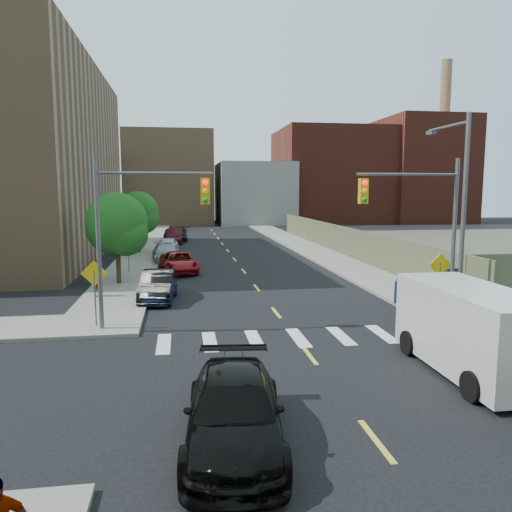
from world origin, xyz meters
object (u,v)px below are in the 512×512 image
object	(u,v)px
parked_car_white	(167,246)
parked_car_grey	(176,234)
parked_car_black	(158,285)
payphone	(451,287)
parked_car_silver	(166,253)
pedestrian_west	(97,282)
parked_car_blue	(158,287)
black_sedan	(234,411)
mailbox	(402,290)
parked_car_red	(179,262)
parked_car_maroon	(175,236)
cargo_van	(469,327)
pedestrian_east	(442,284)

from	to	relation	value
parked_car_white	parked_car_grey	distance (m)	11.75
parked_car_black	payphone	distance (m)	14.43
parked_car_silver	pedestrian_west	size ratio (longest dim) A/B	3.18
pedestrian_west	parked_car_blue	bearing A→B (deg)	-84.14
black_sedan	mailbox	xyz separation A→B (m)	(9.50, 12.03, 0.05)
parked_car_blue	parked_car_white	xyz separation A→B (m)	(0.00, 18.94, 0.03)
parked_car_black	parked_car_blue	bearing A→B (deg)	-86.04
parked_car_red	payphone	world-z (taller)	payphone
parked_car_maroon	cargo_van	size ratio (longest dim) A/B	0.78
parked_car_black	parked_car_red	bearing A→B (deg)	87.08
parked_car_maroon	payphone	size ratio (longest dim) A/B	2.52
pedestrian_west	cargo_van	bearing A→B (deg)	-111.34
cargo_van	mailbox	xyz separation A→B (m)	(1.80, 8.60, -0.61)
parked_car_black	parked_car_grey	xyz separation A→B (m)	(0.62, 30.40, 0.01)
cargo_van	mailbox	world-z (taller)	cargo_van
mailbox	black_sedan	bearing A→B (deg)	-151.58
parked_car_grey	mailbox	distance (m)	35.49
parked_car_maroon	mailbox	bearing A→B (deg)	-69.66
parked_car_silver	mailbox	bearing A→B (deg)	-60.38
parked_car_silver	cargo_van	xyz separation A→B (m)	(10.00, -25.51, 0.72)
parked_car_grey	pedestrian_west	world-z (taller)	pedestrian_west
black_sedan	payphone	distance (m)	15.93
parked_car_red	black_sedan	xyz separation A→B (m)	(1.27, -23.85, 0.06)
parked_car_blue	parked_car_white	bearing A→B (deg)	95.88
parked_car_red	pedestrian_west	xyz separation A→B (m)	(-4.19, -7.88, 0.21)
parked_car_maroon	pedestrian_east	size ratio (longest dim) A/B	2.53
parked_car_blue	parked_car_black	world-z (taller)	parked_car_black
parked_car_red	pedestrian_west	bearing A→B (deg)	-123.75
parked_car_grey	cargo_van	bearing A→B (deg)	-76.96
pedestrian_west	mailbox	bearing A→B (deg)	-82.47
parked_car_blue	pedestrian_west	distance (m)	3.30
parked_car_black	parked_car_white	size ratio (longest dim) A/B	1.06
mailbox	payphone	bearing A→B (deg)	-50.00
parked_car_grey	black_sedan	xyz separation A→B (m)	(1.68, -45.71, -0.00)
parked_car_silver	payphone	world-z (taller)	payphone
mailbox	parked_car_white	bearing A→B (deg)	94.98
parked_car_blue	parked_car_maroon	size ratio (longest dim) A/B	0.90
parked_car_blue	payphone	bearing A→B (deg)	-10.33
black_sedan	pedestrian_east	xyz separation A→B (m)	(11.57, 11.98, 0.30)
pedestrian_west	parked_car_black	bearing A→B (deg)	-79.58
pedestrian_west	black_sedan	bearing A→B (deg)	-138.84
parked_car_blue	cargo_van	size ratio (longest dim) A/B	0.70
parked_car_grey	parked_car_silver	bearing A→B (deg)	-91.60
black_sedan	payphone	size ratio (longest dim) A/B	2.86
pedestrian_east	black_sedan	bearing A→B (deg)	21.78
parked_car_white	black_sedan	size ratio (longest dim) A/B	0.82
parked_car_black	payphone	xyz separation A→B (m)	(13.78, -4.28, 0.32)
parked_car_grey	pedestrian_east	xyz separation A→B (m)	(13.25, -33.73, 0.30)
black_sedan	parked_car_blue	bearing A→B (deg)	104.46
parked_car_red	parked_car_white	bearing A→B (deg)	90.06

